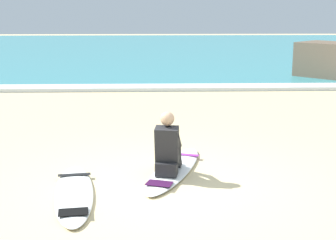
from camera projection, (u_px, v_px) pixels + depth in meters
name	position (u px, v px, depth m)	size (l,w,h in m)	color
ground_plane	(168.00, 186.00, 7.26)	(80.00, 80.00, 0.00)	beige
sea	(155.00, 50.00, 28.98)	(80.00, 28.00, 0.10)	teal
breaking_foam	(159.00, 88.00, 15.62)	(80.00, 0.90, 0.11)	white
surfboard_main	(174.00, 169.00, 7.89)	(1.25, 2.50, 0.08)	white
surfer_seated	(168.00, 149.00, 7.53)	(0.45, 0.74, 0.95)	#232326
surfboard_spare_near	(74.00, 193.00, 6.89)	(0.84, 2.40, 0.08)	white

